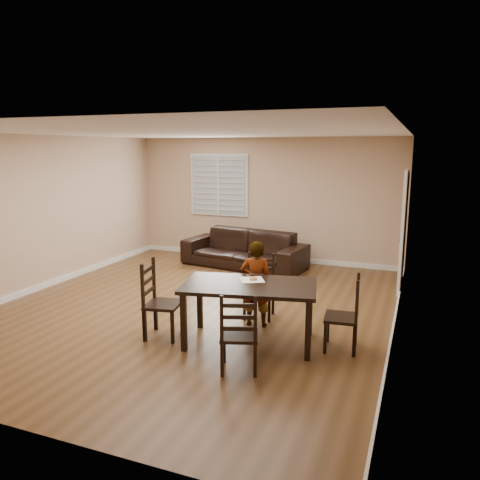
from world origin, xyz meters
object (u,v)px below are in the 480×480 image
(chair_far, at_px, (239,338))
(sofa, at_px, (244,249))
(dining_table, at_px, (250,291))
(chair_near, at_px, (261,287))
(chair_left, at_px, (154,302))
(chair_right, at_px, (351,317))
(donut, at_px, (253,278))
(child, at_px, (256,284))

(chair_far, height_order, sofa, chair_far)
(dining_table, bearing_deg, chair_near, 89.65)
(chair_near, xyz_separation_m, chair_left, (-1.05, -1.29, 0.04))
(chair_right, relative_size, donut, 8.82)
(chair_far, bearing_deg, chair_right, -153.09)
(chair_near, bearing_deg, donut, -85.77)
(donut, bearing_deg, chair_near, 102.42)
(chair_left, xyz_separation_m, child, (1.13, 0.85, 0.14))
(chair_far, relative_size, chair_right, 0.98)
(sofa, bearing_deg, chair_far, -61.06)
(chair_near, xyz_separation_m, chair_far, (0.39, -1.89, -0.00))
(chair_right, relative_size, child, 0.78)
(chair_left, bearing_deg, chair_far, -123.61)
(dining_table, relative_size, chair_far, 1.96)
(chair_near, bearing_deg, chair_right, -37.00)
(chair_right, xyz_separation_m, donut, (-1.26, -0.05, 0.38))
(chair_near, distance_m, chair_far, 1.93)
(donut, bearing_deg, child, 104.33)
(chair_right, bearing_deg, chair_near, -124.44)
(chair_near, height_order, child, child)
(chair_left, relative_size, chair_right, 1.09)
(dining_table, distance_m, child, 0.61)
(dining_table, distance_m, sofa, 3.95)
(chair_near, distance_m, donut, 0.95)
(donut, height_order, sofa, donut)
(dining_table, xyz_separation_m, donut, (-0.02, 0.19, 0.11))
(chair_left, bearing_deg, chair_right, -89.72)
(chair_far, relative_size, chair_left, 0.90)
(chair_left, relative_size, donut, 9.58)
(dining_table, height_order, chair_right, chair_right)
(chair_right, height_order, donut, chair_right)
(chair_near, relative_size, chair_right, 0.99)
(child, bearing_deg, chair_near, -87.44)
(donut, bearing_deg, sofa, 112.68)
(child, relative_size, donut, 11.35)
(dining_table, height_order, sofa, dining_table)
(chair_far, distance_m, chair_left, 1.56)
(chair_left, height_order, child, child)
(chair_far, height_order, child, child)
(chair_near, distance_m, chair_left, 1.66)
(chair_left, distance_m, child, 1.42)
(chair_near, height_order, chair_right, chair_right)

